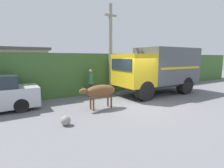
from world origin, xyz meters
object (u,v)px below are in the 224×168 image
at_px(pedestrian_on_hill, 91,82).
at_px(roadside_rock, 66,121).
at_px(utility_pole, 110,49).
at_px(cargo_truck, 159,68).
at_px(brown_cow, 100,91).

relative_size(pedestrian_on_hill, roadside_rock, 4.76).
bearing_deg(utility_pole, cargo_truck, -36.47).
bearing_deg(cargo_truck, pedestrian_on_hill, 155.34).
bearing_deg(brown_cow, cargo_truck, 18.73).
distance_m(brown_cow, pedestrian_on_hill, 2.90).
height_order(pedestrian_on_hill, utility_pole, utility_pole).
bearing_deg(pedestrian_on_hill, brown_cow, 46.83).
distance_m(cargo_truck, roadside_rock, 7.77).
bearing_deg(roadside_rock, pedestrian_on_hill, 54.07).
height_order(cargo_truck, roadside_rock, cargo_truck).
height_order(brown_cow, pedestrian_on_hill, pedestrian_on_hill).
bearing_deg(brown_cow, roadside_rock, -142.14).
relative_size(cargo_truck, utility_pole, 1.00).
bearing_deg(cargo_truck, utility_pole, 141.04).
xyz_separation_m(utility_pole, roadside_rock, (-4.56, -4.26, -2.96)).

